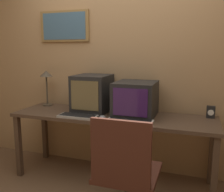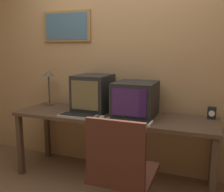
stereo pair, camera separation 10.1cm
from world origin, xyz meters
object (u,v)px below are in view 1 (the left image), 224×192
Objects in this scene: office_chair at (126,183)px; mouse_far_corner at (101,118)px; desk_lamp at (46,78)px; monitor_right at (136,99)px; keyboard_side at (130,121)px; desk_clock at (211,112)px; monitor_left at (93,93)px; mouse_near_keyboard at (102,118)px; keyboard_main at (78,116)px.

mouse_far_corner is at bearing 127.11° from office_chair.
office_chair is at bearing -35.79° from desk_lamp.
desk_lamp is (-1.18, 0.13, 0.17)m from monitor_right.
keyboard_side is at bearing 102.07° from office_chair.
desk_clock is at bearing 29.14° from keyboard_side.
monitor_left is 0.92× the size of monitor_right.
mouse_near_keyboard is 0.77m from office_chair.
monitor_right is at bearing 25.24° from keyboard_main.
keyboard_side is at bearing -18.22° from desk_lamp.
mouse_near_keyboard reaches higher than keyboard_main.
keyboard_main and keyboard_side have the same top height.
mouse_near_keyboard is at bearing -23.68° from desk_lamp.
monitor_left is at bearing -7.92° from desk_lamp.
mouse_near_keyboard reaches higher than keyboard_side.
monitor_left is 0.97× the size of desk_lamp.
desk_lamp is (-0.62, 0.39, 0.34)m from keyboard_main.
keyboard_side is at bearing -87.81° from monitor_right.
monitor_right reaches higher than mouse_near_keyboard.
monitor_right is at bearing 43.30° from mouse_near_keyboard.
monitor_left is at bearing -174.64° from desk_clock.
keyboard_main is 0.26m from mouse_far_corner.
desk_lamp is 0.45× the size of office_chair.
desk_lamp is at bearing 156.32° from mouse_near_keyboard.
desk_clock is (0.76, 0.16, -0.12)m from monitor_right.
monitor_left reaches higher than monitor_right.
monitor_right is 0.42m from mouse_near_keyboard.
office_chair reaches higher than keyboard_side.
mouse_far_corner is 0.27× the size of desk_lamp.
office_chair reaches higher than mouse_near_keyboard.
desk_lamp reaches higher than office_chair.
monitor_left reaches higher than keyboard_main.
keyboard_side is 0.66m from office_chair.
office_chair is at bearing -81.05° from monitor_right.
monitor_right is 0.97m from office_chair.
desk_lamp reaches higher than mouse_far_corner.
mouse_near_keyboard is 1.12m from desk_clock.
monitor_right is at bearing -4.34° from monitor_left.
monitor_left is 1.19m from office_chair.
desk_lamp is (-1.19, 0.39, 0.34)m from keyboard_side.
monitor_right is at bearing -168.22° from desk_clock.
keyboard_main is at bearing -32.19° from desk_lamp.
keyboard_side is (0.56, 0.00, 0.00)m from keyboard_main.
monitor_right is 1.20m from desk_lamp.
monitor_right is 1.06× the size of desk_lamp.
monitor_right is 0.31m from keyboard_side.
mouse_near_keyboard is 0.01m from mouse_far_corner.
monitor_right is 0.48× the size of office_chair.
keyboard_side is 0.46× the size of office_chair.
office_chair is (0.41, -0.55, -0.35)m from mouse_near_keyboard.
office_chair is (0.64, -0.85, -0.54)m from monitor_left.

